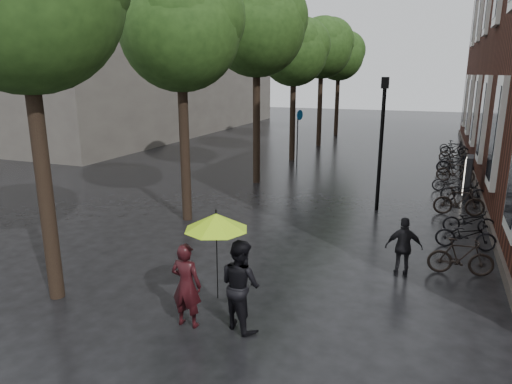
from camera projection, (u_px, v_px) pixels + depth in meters
The scene contains 11 objects.
ground at pixel (193, 361), 7.91m from camera, with size 120.00×120.00×0.00m, color black.
bg_building at pixel (124, 48), 39.17m from camera, with size 16.00×30.00×14.00m, color #47423D.
street_trees at pixel (277, 42), 22.07m from camera, with size 4.33×34.03×8.91m.
person_burgundy at pixel (186, 285), 8.86m from camera, with size 0.63×0.41×1.72m, color black.
person_black at pixel (240, 285), 8.77m from camera, with size 0.88×0.69×1.82m, color black.
lime_umbrella at pixel (216, 222), 8.48m from camera, with size 1.23×1.23×1.80m.
pedestrian_walking at pixel (404, 247), 11.11m from camera, with size 0.88×0.37×1.50m, color black.
parked_bicycles at pixel (457, 176), 20.29m from camera, with size 2.06×20.24×1.05m.
ad_lightbox at pixel (468, 177), 18.19m from camera, with size 0.26×1.12×1.69m.
lamp_post at pixel (382, 132), 16.02m from camera, with size 0.24×0.24×4.74m.
cycle_sign at pixel (298, 129), 24.53m from camera, with size 0.16×0.54×2.99m.
Camera 1 is at (3.56, -6.04, 4.84)m, focal length 32.00 mm.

